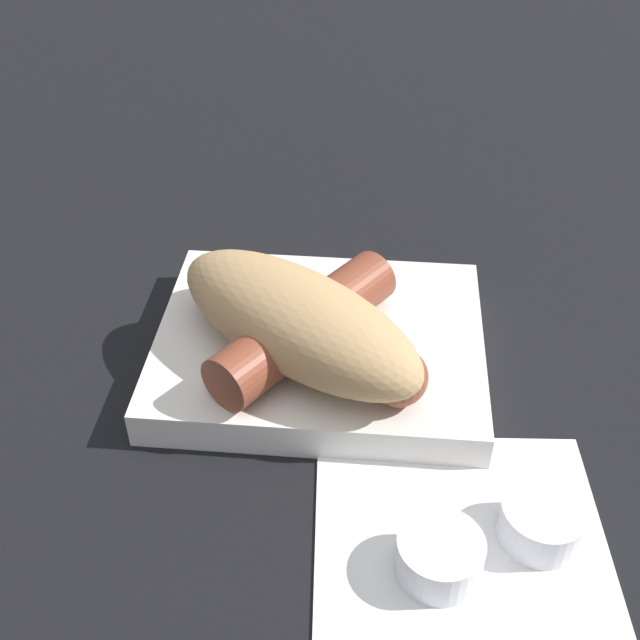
% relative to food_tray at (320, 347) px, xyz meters
% --- Properties ---
extents(ground_plane, '(3.00, 3.00, 0.00)m').
position_rel_food_tray_xyz_m(ground_plane, '(0.00, 0.00, -0.01)').
color(ground_plane, black).
extents(food_tray, '(0.20, 0.16, 0.02)m').
position_rel_food_tray_xyz_m(food_tray, '(0.00, 0.00, 0.00)').
color(food_tray, silver).
rests_on(food_tray, ground_plane).
extents(bread_roll, '(0.18, 0.16, 0.05)m').
position_rel_food_tray_xyz_m(bread_roll, '(0.01, 0.02, 0.04)').
color(bread_roll, tan).
rests_on(bread_roll, food_tray).
extents(sausage, '(0.14, 0.13, 0.03)m').
position_rel_food_tray_xyz_m(sausage, '(0.01, 0.01, 0.03)').
color(sausage, brown).
rests_on(sausage, food_tray).
extents(pickled_veggies, '(0.06, 0.05, 0.00)m').
position_rel_food_tray_xyz_m(pickled_veggies, '(0.05, -0.04, 0.01)').
color(pickled_veggies, '#F99E4C').
rests_on(pickled_veggies, food_tray).
extents(napkin, '(0.16, 0.16, 0.00)m').
position_rel_food_tray_xyz_m(napkin, '(-0.08, 0.13, -0.01)').
color(napkin, white).
rests_on(napkin, ground_plane).
extents(condiment_cup_near, '(0.04, 0.04, 0.02)m').
position_rel_food_tray_xyz_m(condiment_cup_near, '(-0.07, 0.15, -0.00)').
color(condiment_cup_near, white).
rests_on(condiment_cup_near, ground_plane).
extents(condiment_cup_far, '(0.04, 0.04, 0.02)m').
position_rel_food_tray_xyz_m(condiment_cup_far, '(-0.12, 0.12, -0.00)').
color(condiment_cup_far, white).
rests_on(condiment_cup_far, ground_plane).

